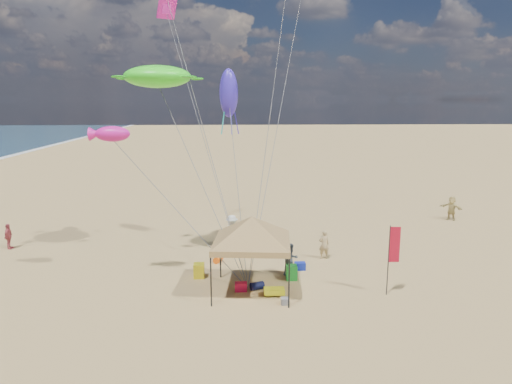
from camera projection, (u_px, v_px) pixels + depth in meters
ground at (259, 294)px, 20.55m from camera, size 280.00×280.00×0.00m
canopy_tent at (252, 219)px, 20.14m from camera, size 6.46×6.46×4.00m
feather_flag at (393, 249)px, 20.02m from camera, size 0.49×0.04×3.16m
cooler_red at (241, 287)px, 20.81m from camera, size 0.54×0.38×0.38m
cooler_blue at (300, 266)px, 23.41m from camera, size 0.54×0.38×0.38m
bag_navy at (257, 286)px, 20.95m from camera, size 0.69×0.54×0.36m
bag_orange at (218, 259)px, 24.47m from camera, size 0.54×0.69×0.36m
chair_green at (292, 272)px, 22.11m from camera, size 0.50×0.50×0.70m
chair_yellow at (199, 271)px, 22.34m from camera, size 0.50×0.50×0.70m
crate_grey at (285, 301)px, 19.45m from camera, size 0.34×0.30×0.28m
beach_cart at (274, 291)px, 20.33m from camera, size 0.90×0.50×0.24m
person_near_a at (324, 244)px, 24.93m from camera, size 0.62×0.45×1.59m
person_near_b at (291, 259)px, 22.60m from camera, size 0.97×0.89×1.59m
person_near_c at (232, 231)px, 26.85m from camera, size 1.39×1.04×1.91m
person_far_a at (8, 236)px, 26.57m from camera, size 0.40×0.89×1.49m
person_far_c at (452, 208)px, 32.98m from camera, size 1.47×1.52×1.73m
turtle_kite at (157, 77)px, 22.90m from camera, size 4.04×3.64×1.11m
fish_kite at (112, 134)px, 20.27m from camera, size 1.71×1.26×0.68m
squid_kite at (229, 93)px, 25.57m from camera, size 1.11×1.11×2.65m
stunt_kite_pink at (167, 9)px, 31.00m from camera, size 1.41×1.21×1.20m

